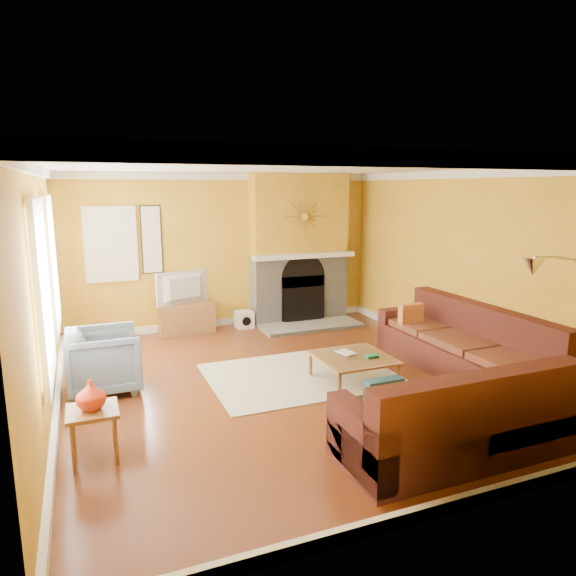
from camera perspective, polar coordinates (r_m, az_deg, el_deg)
name	(u,v)px	position (r m, az deg, el deg)	size (l,w,h in m)	color
floor	(288,382)	(6.71, 0.01, -10.45)	(5.50, 6.00, 0.02)	brown
ceiling	(288,166)	(6.24, 0.01, 13.46)	(5.50, 6.00, 0.02)	white
wall_back	(224,251)	(9.16, -7.08, 4.12)	(5.50, 0.02, 2.70)	gold
wall_front	(449,348)	(3.79, 17.45, -6.41)	(5.50, 0.02, 2.70)	gold
wall_left	(42,296)	(5.90, -25.69, -0.80)	(0.02, 6.00, 2.70)	gold
wall_right	(466,266)	(7.79, 19.21, 2.34)	(0.02, 6.00, 2.70)	gold
baseboard	(288,377)	(6.68, 0.01, -9.89)	(5.50, 6.00, 0.12)	white
crown_molding	(288,172)	(6.24, 0.01, 12.81)	(5.50, 6.00, 0.12)	white
window_left_near	(51,264)	(7.15, -24.88, 2.41)	(0.06, 1.22, 1.72)	white
window_left_far	(41,292)	(5.28, -25.76, -0.44)	(0.06, 1.22, 1.72)	white
window_back	(111,244)	(8.80, -19.10, 4.61)	(0.82, 0.06, 1.22)	white
wall_art	(152,240)	(8.86, -14.92, 5.22)	(0.34, 0.04, 1.14)	white
fireplace	(299,249)	(9.40, 1.24, 4.38)	(1.80, 0.40, 2.70)	gray
mantel	(304,256)	(9.20, 1.83, 3.60)	(1.92, 0.22, 0.08)	white
hearth	(311,326)	(9.16, 2.57, -4.22)	(1.80, 0.70, 0.06)	gray
sunburst	(304,216)	(9.14, 1.83, 7.96)	(0.70, 0.04, 0.70)	olive
rug	(301,375)	(6.90, 1.42, -9.64)	(2.40, 1.80, 0.02)	beige
sectional_sofa	(411,359)	(6.34, 13.48, -7.66)	(3.09, 3.55, 0.90)	#4C1F18
coffee_table	(353,369)	(6.67, 7.24, -8.94)	(0.91, 0.91, 0.36)	white
media_console	(187,318)	(8.96, -11.21, -3.33)	(0.92, 0.41, 0.50)	olive
tv	(185,288)	(8.84, -11.34, 0.01)	(0.97, 0.13, 0.56)	black
subwoofer	(244,319)	(9.17, -4.90, -3.48)	(0.30, 0.30, 0.30)	white
armchair	(104,360)	(6.69, -19.74, -7.56)	(0.83, 0.85, 0.78)	slate
side_table	(94,434)	(5.17, -20.74, -14.97)	(0.45, 0.45, 0.49)	olive
vase	(91,395)	(5.02, -21.05, -11.01)	(0.27, 0.27, 0.28)	red
book	(341,354)	(6.62, 5.86, -7.31)	(0.18, 0.24, 0.02)	white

